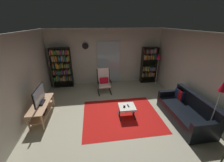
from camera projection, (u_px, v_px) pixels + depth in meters
ground_plane at (115, 117)px, 4.52m from camera, size 7.02×7.02×0.00m
wall_back at (106, 57)px, 6.64m from camera, size 5.60×0.06×2.60m
wall_left at (16, 86)px, 3.65m from camera, size 0.06×6.00×2.60m
wall_right at (200, 75)px, 4.36m from camera, size 0.06×6.00×2.60m
glass_door_panel at (109, 62)px, 6.69m from camera, size 1.10×0.01×2.00m
area_rug at (121, 115)px, 4.57m from camera, size 2.48×2.05×0.01m
tv_stand at (42, 108)px, 4.35m from camera, size 0.46×1.34×0.52m
television at (39, 96)px, 4.20m from camera, size 0.20×0.87×0.54m
bookshelf_near_tv at (62, 67)px, 6.27m from camera, size 0.88×0.30×1.83m
bookshelf_near_sofa at (149, 64)px, 6.80m from camera, size 0.75×0.30×1.76m
leather_sofa at (186, 111)px, 4.28m from camera, size 0.86×1.86×0.83m
lounge_armchair at (104, 80)px, 5.95m from camera, size 0.59×0.67×1.02m
ottoman at (127, 108)px, 4.43m from camera, size 0.53×0.49×0.37m
tv_remote at (128, 106)px, 4.41m from camera, size 0.06×0.15×0.02m
cell_phone at (124, 107)px, 4.36m from camera, size 0.10×0.15×0.01m
floor_lamp_by_sofa at (220, 94)px, 3.25m from camera, size 0.22×0.22×1.65m
floor_lamp_by_shelf at (158, 60)px, 6.20m from camera, size 0.22×0.22×1.56m
wall_clock at (85, 46)px, 6.23m from camera, size 0.29×0.03×0.29m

